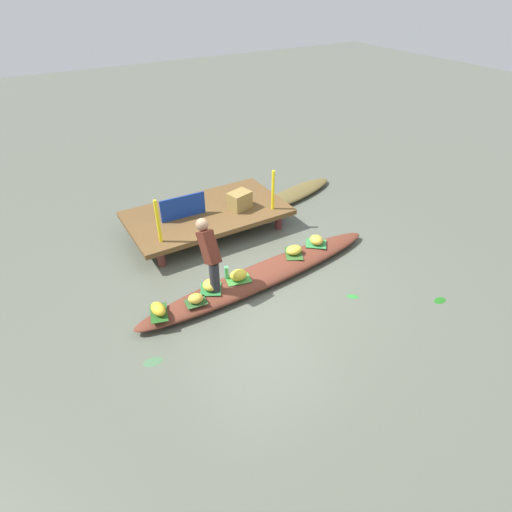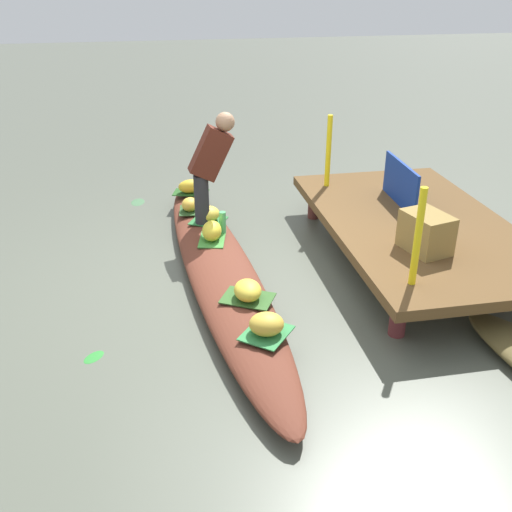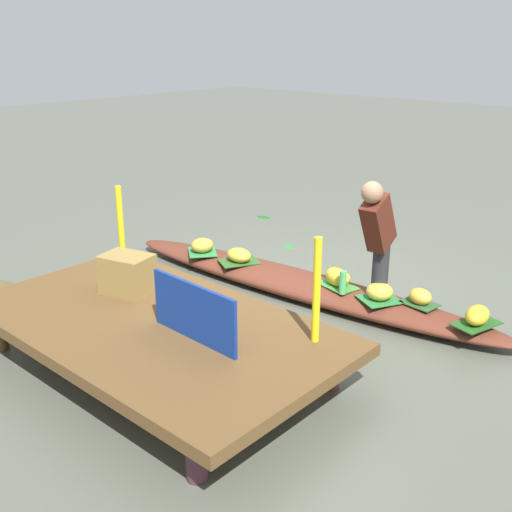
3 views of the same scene
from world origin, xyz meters
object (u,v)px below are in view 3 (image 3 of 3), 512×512
(banana_bunch_3, at_px, (239,255))
(banana_bunch_5, at_px, (477,315))
(banana_bunch_4, at_px, (420,296))
(produce_crate, at_px, (127,274))
(vendor_person, at_px, (378,232))
(vendor_boat, at_px, (298,284))
(banana_bunch_1, at_px, (202,245))
(market_banner, at_px, (194,312))
(banana_bunch_2, at_px, (380,291))
(water_bottle, at_px, (343,282))
(banana_bunch_0, at_px, (338,277))

(banana_bunch_3, bearing_deg, banana_bunch_5, -174.65)
(banana_bunch_4, xyz_separation_m, produce_crate, (1.88, 1.98, 0.31))
(banana_bunch_4, xyz_separation_m, vendor_person, (0.38, 0.21, 0.61))
(vendor_person, distance_m, produce_crate, 2.34)
(produce_crate, bearing_deg, banana_bunch_5, -142.12)
(vendor_boat, height_order, banana_bunch_1, banana_bunch_1)
(vendor_boat, bearing_deg, banana_bunch_1, 4.18)
(banana_bunch_1, distance_m, market_banner, 2.66)
(vendor_person, height_order, market_banner, vendor_person)
(market_banner, bearing_deg, banana_bunch_1, -42.51)
(banana_bunch_5, distance_m, vendor_person, 1.15)
(banana_bunch_4, height_order, market_banner, market_banner)
(banana_bunch_2, bearing_deg, produce_crate, 49.58)
(banana_bunch_4, bearing_deg, banana_bunch_3, 8.49)
(banana_bunch_5, xyz_separation_m, market_banner, (1.34, 2.15, 0.36))
(banana_bunch_1, distance_m, water_bottle, 1.94)
(banana_bunch_4, height_order, banana_bunch_5, banana_bunch_5)
(banana_bunch_2, xyz_separation_m, vendor_person, (0.04, 0.04, 0.60))
(banana_bunch_2, relative_size, banana_bunch_3, 0.84)
(banana_bunch_1, xyz_separation_m, banana_bunch_5, (-3.22, -0.30, -0.00))
(banana_bunch_3, xyz_separation_m, market_banner, (-1.33, 1.90, 0.37))
(banana_bunch_0, height_order, banana_bunch_2, banana_bunch_0)
(banana_bunch_2, height_order, market_banner, market_banner)
(vendor_boat, height_order, banana_bunch_4, banana_bunch_4)
(vendor_boat, relative_size, produce_crate, 10.75)
(vendor_boat, xyz_separation_m, banana_bunch_2, (-1.00, -0.00, 0.19))
(banana_bunch_1, height_order, water_bottle, water_bottle)
(banana_bunch_1, xyz_separation_m, banana_bunch_2, (-2.29, -0.19, -0.00))
(banana_bunch_3, distance_m, banana_bunch_4, 2.10)
(banana_bunch_1, bearing_deg, banana_bunch_2, -175.21)
(market_banner, bearing_deg, produce_crate, -9.46)
(banana_bunch_5, distance_m, market_banner, 2.56)
(vendor_boat, xyz_separation_m, market_banner, (-0.59, 2.04, 0.55))
(banana_bunch_3, xyz_separation_m, banana_bunch_5, (-2.67, -0.25, 0.01))
(banana_bunch_0, relative_size, vendor_person, 0.24)
(water_bottle, bearing_deg, produce_crate, 54.87)
(banana_bunch_0, xyz_separation_m, banana_bunch_5, (-1.43, -0.09, -0.02))
(banana_bunch_4, height_order, vendor_person, vendor_person)
(banana_bunch_0, distance_m, banana_bunch_4, 0.86)
(banana_bunch_5, xyz_separation_m, water_bottle, (1.28, 0.23, 0.03))
(banana_bunch_2, xyz_separation_m, banana_bunch_4, (-0.34, -0.17, -0.01))
(banana_bunch_3, xyz_separation_m, produce_crate, (-0.20, 1.67, 0.31))
(banana_bunch_0, bearing_deg, vendor_person, 172.63)
(banana_bunch_0, height_order, banana_bunch_3, banana_bunch_0)
(market_banner, height_order, produce_crate, market_banner)
(banana_bunch_5, xyz_separation_m, produce_crate, (2.47, 1.92, 0.31))
(banana_bunch_4, relative_size, banana_bunch_5, 0.77)
(banana_bunch_2, distance_m, market_banner, 2.11)
(banana_bunch_3, height_order, banana_bunch_5, banana_bunch_5)
(banana_bunch_1, xyz_separation_m, vendor_person, (-2.25, -0.15, 0.60))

